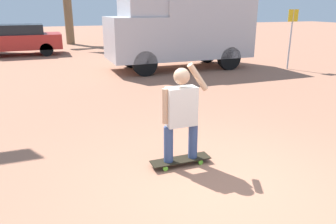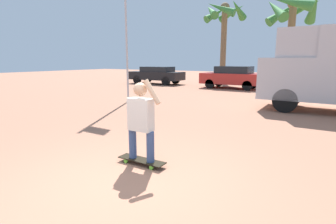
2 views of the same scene
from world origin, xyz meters
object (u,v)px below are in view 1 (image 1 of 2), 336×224
at_px(person_skateboarder, 181,110).
at_px(camper_van, 182,25).
at_px(parked_car_red, 18,39).
at_px(street_sign, 291,31).
at_px(skateboard, 181,160).

distance_m(person_skateboarder, camper_van, 8.34).
relative_size(camper_van, parked_car_red, 1.34).
bearing_deg(street_sign, camper_van, 156.22).
height_order(person_skateboarder, camper_van, camper_van).
xyz_separation_m(person_skateboarder, camper_van, (3.31, 7.62, 0.76)).
bearing_deg(street_sign, skateboard, -139.94).
bearing_deg(person_skateboarder, camper_van, 66.51).
height_order(person_skateboarder, parked_car_red, person_skateboarder).
distance_m(camper_van, parked_car_red, 8.79).
bearing_deg(skateboard, street_sign, 40.06).
bearing_deg(parked_car_red, skateboard, -78.64).
distance_m(skateboard, parked_car_red, 14.19).
height_order(person_skateboarder, street_sign, street_sign).
xyz_separation_m(person_skateboarder, parked_car_red, (-2.79, 13.89, -0.10)).
xyz_separation_m(camper_van, street_sign, (3.77, -1.66, -0.21)).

